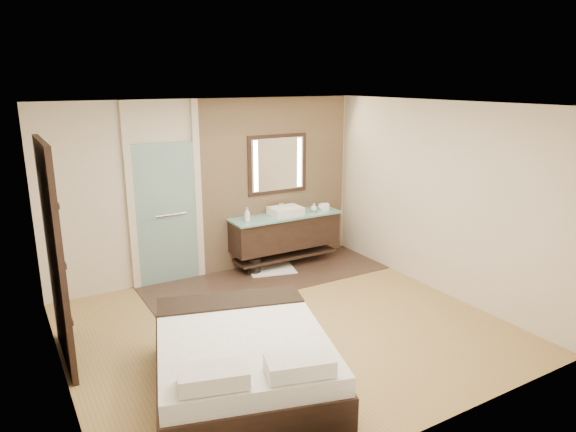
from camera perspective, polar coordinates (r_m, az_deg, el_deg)
floor at (r=6.47m, az=-0.22°, el=-12.37°), size 5.00×5.00×0.00m
tile_strip at (r=8.01m, az=-2.28°, el=-6.77°), size 3.80×1.30×0.01m
stone_wall at (r=8.37m, az=-1.34°, el=3.80°), size 2.60×0.08×2.70m
vanity at (r=8.31m, az=-0.32°, el=-1.75°), size 1.85×0.55×0.88m
mirror_unit at (r=8.27m, az=-1.17°, el=5.78°), size 1.06×0.04×0.96m
frosted_door at (r=7.70m, az=-13.41°, el=0.84°), size 1.10×0.12×2.70m
shoji_partition at (r=5.86m, az=-24.46°, el=-3.92°), size 0.06×1.20×2.40m
bed at (r=5.18m, az=-5.10°, el=-15.84°), size 2.11×2.38×0.78m
bath_mat at (r=8.26m, az=-1.83°, el=-5.99°), size 0.82×0.67×0.02m
waste_bin at (r=8.13m, az=-3.77°, el=-5.52°), size 0.24×0.24×0.26m
tissue_box at (r=8.56m, az=4.14°, el=1.04°), size 0.16×0.16×0.10m
soap_bottle_a at (r=7.84m, az=-4.55°, el=0.16°), size 0.10×0.10×0.22m
soap_bottle_b at (r=7.96m, az=-4.57°, el=0.17°), size 0.08×0.08×0.16m
soap_bottle_c at (r=8.43m, az=2.90°, el=0.97°), size 0.11×0.11×0.14m
cup at (r=8.59m, az=3.75°, el=1.06°), size 0.11×0.11×0.09m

